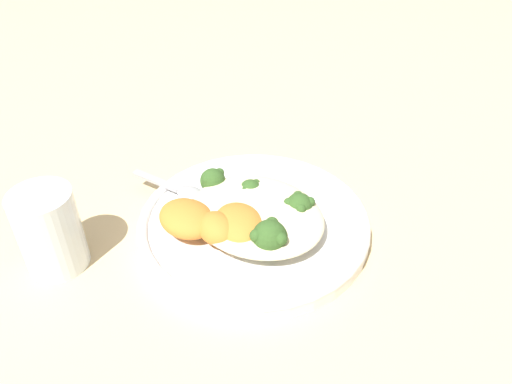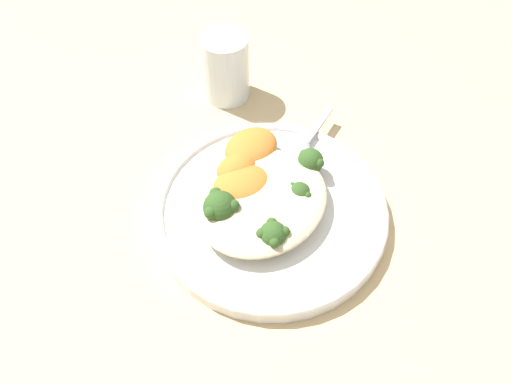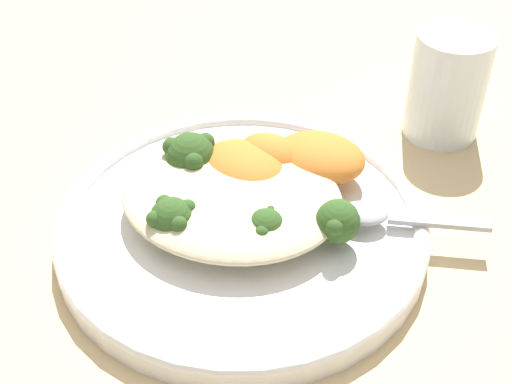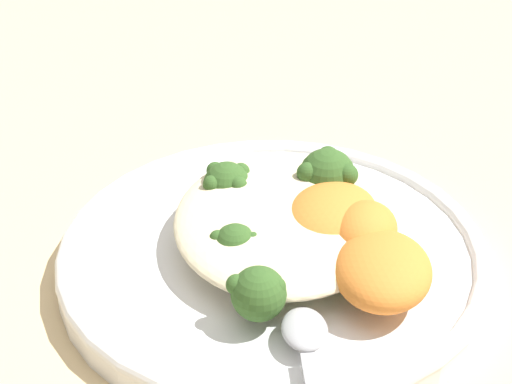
{
  "view_description": "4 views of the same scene",
  "coord_description": "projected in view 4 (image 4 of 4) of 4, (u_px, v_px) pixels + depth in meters",
  "views": [
    {
      "loc": [
        -0.28,
        0.32,
        0.39
      ],
      "look_at": [
        0.0,
        -0.0,
        0.06
      ],
      "focal_mm": 35.0,
      "sensor_mm": 36.0,
      "label": 1
    },
    {
      "loc": [
        -0.26,
        -0.2,
        0.48
      ],
      "look_at": [
        0.0,
        0.01,
        0.04
      ],
      "focal_mm": 35.0,
      "sensor_mm": 36.0,
      "label": 2
    },
    {
      "loc": [
        0.13,
        -0.36,
        0.36
      ],
      "look_at": [
        0.02,
        -0.01,
        0.05
      ],
      "focal_mm": 50.0,
      "sensor_mm": 36.0,
      "label": 3
    },
    {
      "loc": [
        0.44,
        0.02,
        0.33
      ],
      "look_at": [
        0.01,
        -0.02,
        0.06
      ],
      "focal_mm": 60.0,
      "sensor_mm": 36.0,
      "label": 4
    }
  ],
  "objects": [
    {
      "name": "broccoli_stalk_2",
      "position": [
        260.0,
        249.0,
        0.5
      ],
      "size": [
        0.03,
        0.09,
        0.03
      ],
      "rotation": [
        0.0,
        0.0,
        4.79
      ],
      "color": "#8EB25B",
      "rests_on": "plate"
    },
    {
      "name": "ground_plane",
      "position": [
        283.0,
        262.0,
        0.55
      ],
      "size": [
        4.0,
        4.0,
        0.0
      ],
      "primitive_type": "plane",
      "color": "#D6B784"
    },
    {
      "name": "spoon",
      "position": [
        308.0,
        347.0,
        0.44
      ],
      "size": [
        0.11,
        0.03,
        0.01
      ],
      "rotation": [
        0.0,
        0.0,
        0.16
      ],
      "color": "#A3A3A8",
      "rests_on": "plate"
    },
    {
      "name": "quinoa_mound",
      "position": [
        276.0,
        221.0,
        0.53
      ],
      "size": [
        0.16,
        0.14,
        0.02
      ],
      "primitive_type": "ellipsoid",
      "color": "beige",
      "rests_on": "plate"
    },
    {
      "name": "plate",
      "position": [
        273.0,
        256.0,
        0.53
      ],
      "size": [
        0.27,
        0.27,
        0.02
      ],
      "color": "white",
      "rests_on": "ground_plane"
    },
    {
      "name": "sweet_potato_chunk_1",
      "position": [
        364.0,
        230.0,
        0.51
      ],
      "size": [
        0.06,
        0.05,
        0.03
      ],
      "primitive_type": "ellipsoid",
      "rotation": [
        0.0,
        0.0,
        2.88
      ],
      "color": "orange",
      "rests_on": "plate"
    },
    {
      "name": "sweet_potato_chunk_0",
      "position": [
        330.0,
        217.0,
        0.52
      ],
      "size": [
        0.09,
        0.08,
        0.03
      ],
      "primitive_type": "ellipsoid",
      "rotation": [
        0.0,
        0.0,
        5.82
      ],
      "color": "orange",
      "rests_on": "plate"
    },
    {
      "name": "broccoli_stalk_0",
      "position": [
        328.0,
        197.0,
        0.54
      ],
      "size": [
        0.13,
        0.04,
        0.04
      ],
      "rotation": [
        0.0,
        0.0,
        3.19
      ],
      "color": "#8EB25B",
      "rests_on": "plate"
    },
    {
      "name": "broccoli_stalk_1",
      "position": [
        242.0,
        196.0,
        0.55
      ],
      "size": [
        0.08,
        0.1,
        0.03
      ],
      "rotation": [
        0.0,
        0.0,
        4.01
      ],
      "color": "#8EB25B",
      "rests_on": "plate"
    },
    {
      "name": "sweet_potato_chunk_2",
      "position": [
        383.0,
        270.0,
        0.48
      ],
      "size": [
        0.07,
        0.06,
        0.03
      ],
      "primitive_type": "ellipsoid",
      "rotation": [
        0.0,
        0.0,
        3.06
      ],
      "color": "orange",
      "rests_on": "plate"
    },
    {
      "name": "broccoli_stalk_3",
      "position": [
        284.0,
        280.0,
        0.48
      ],
      "size": [
        0.09,
        0.08,
        0.03
      ],
      "rotation": [
        0.0,
        0.0,
        5.62
      ],
      "color": "#8EB25B",
      "rests_on": "plate"
    }
  ]
}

